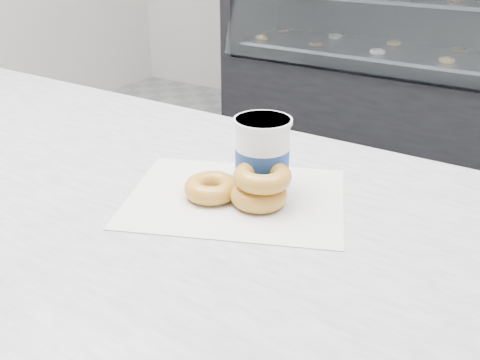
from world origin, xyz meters
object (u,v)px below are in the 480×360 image
(display_case, at_px, (417,69))
(donut_single, at_px, (212,188))
(counter, at_px, (67,336))
(coffee_cup, at_px, (262,155))
(donut_stack, at_px, (261,186))

(display_case, height_order, donut_single, display_case)
(counter, relative_size, coffee_cup, 24.72)
(donut_single, distance_m, coffee_cup, 0.10)
(donut_stack, relative_size, coffee_cup, 1.00)
(display_case, bearing_deg, donut_stack, -80.06)
(display_case, xyz_separation_m, donut_single, (0.39, -2.68, 0.43))
(donut_stack, bearing_deg, display_case, 99.94)
(donut_stack, bearing_deg, counter, -172.76)
(donut_stack, bearing_deg, donut_single, -164.82)
(counter, bearing_deg, display_case, 90.00)
(display_case, height_order, donut_stack, display_case)
(counter, height_order, display_case, display_case)
(counter, height_order, donut_single, donut_single)
(donut_single, bearing_deg, donut_stack, 15.18)
(display_case, bearing_deg, donut_single, -81.76)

